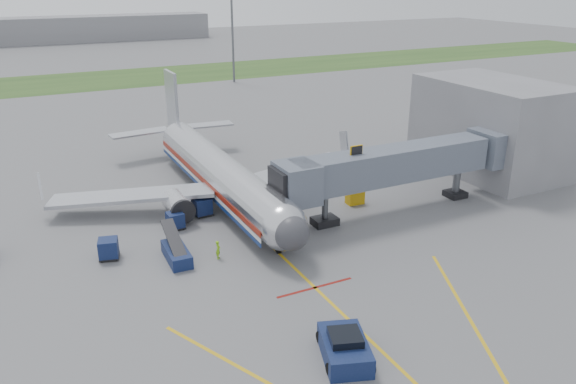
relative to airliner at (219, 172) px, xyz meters
name	(u,v)px	position (x,y,z in m)	size (l,w,h in m)	color
ground	(290,263)	(0.00, -15.25, -2.65)	(400.00, 400.00, 0.00)	#565659
grass_strip	(97,80)	(0.00, 74.75, -2.64)	(300.00, 25.00, 0.01)	#2D4C1E
apron_markings	(340,312)	(0.00, -22.65, -2.64)	(21.52, 50.00, 0.01)	gold
airliner	(219,172)	(0.00, 0.00, 0.00)	(32.10, 35.67, 10.25)	silver
jet_bridge	(391,166)	(12.86, -10.25, 1.82)	(25.30, 4.00, 6.90)	slate
terminal	(491,126)	(30.00, -5.25, 2.35)	(10.00, 16.00, 10.00)	slate
light_mast_right	(232,28)	(25.00, 59.75, 8.13)	(2.00, 0.44, 20.40)	#595B60
distant_terminal	(22,31)	(-10.00, 154.75, 1.35)	(120.00, 14.00, 8.00)	slate
pushback_tug	(345,348)	(-2.32, -26.87, -1.94)	(3.68, 4.66, 1.70)	#0E1B3E
baggage_cart_a	(175,221)	(-6.01, -5.15, -1.89)	(1.46, 1.46, 1.49)	#0E1B3E
baggage_cart_b	(108,249)	(-12.19, -8.19, -1.83)	(1.81, 1.81, 1.61)	#0E1B3E
baggage_cart_c	(202,207)	(-3.00, -3.39, -1.78)	(1.68, 1.68, 1.70)	#0E1B3E
belt_loader	(176,253)	(-7.55, -10.78, -2.06)	(1.69, 4.85, 2.35)	#0E1B3E
ground_power_cart	(355,197)	(11.09, -7.25, -2.01)	(1.69, 1.18, 1.30)	#CF990C
ramp_worker	(218,250)	(-4.58, -12.02, -1.89)	(0.55, 0.36, 1.50)	#80CA17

